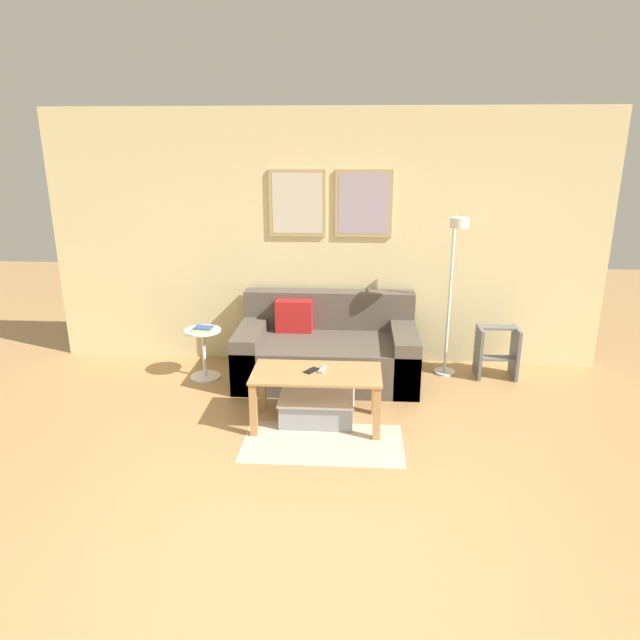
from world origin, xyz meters
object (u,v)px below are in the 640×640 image
object	(u,v)px
remote_control	(323,369)
book_stack	(203,329)
couch	(327,351)
floor_lamp	(454,273)
storage_bin	(317,409)
step_stool	(497,351)
side_table	(204,349)
cell_phone	(311,370)
coffee_table	(317,382)

from	to	relation	value
remote_control	book_stack	bearing A→B (deg)	157.67
couch	floor_lamp	size ratio (longest dim) A/B	1.08
couch	book_stack	bearing A→B (deg)	-174.65
storage_bin	remote_control	size ratio (longest dim) A/B	4.11
book_stack	step_stool	xyz separation A→B (m)	(2.84, 0.23, -0.24)
couch	book_stack	size ratio (longest dim) A/B	8.79
storage_bin	book_stack	world-z (taller)	book_stack
remote_control	side_table	bearing A→B (deg)	157.32
remote_control	storage_bin	bearing A→B (deg)	-171.53
book_stack	step_stool	distance (m)	2.86
storage_bin	step_stool	bearing A→B (deg)	32.31
side_table	cell_phone	size ratio (longest dim) A/B	3.53
couch	cell_phone	size ratio (longest dim) A/B	12.22
storage_bin	cell_phone	size ratio (longest dim) A/B	4.41
book_stack	couch	bearing A→B (deg)	5.35
storage_bin	remote_control	bearing A→B (deg)	-4.37
couch	cell_phone	xyz separation A→B (m)	(-0.07, -0.97, 0.19)
floor_lamp	book_stack	bearing A→B (deg)	-176.34
floor_lamp	step_stool	xyz separation A→B (m)	(0.48, 0.08, -0.79)
couch	floor_lamp	xyz separation A→B (m)	(1.18, 0.04, 0.78)
side_table	floor_lamp	bearing A→B (deg)	3.17
storage_bin	remote_control	distance (m)	0.36
coffee_table	side_table	size ratio (longest dim) A/B	2.10
book_stack	cell_phone	size ratio (longest dim) A/B	1.39
coffee_table	step_stool	distance (m)	2.03
cell_phone	storage_bin	bearing A→B (deg)	57.48
floor_lamp	remote_control	size ratio (longest dim) A/B	10.56
coffee_table	storage_bin	bearing A→B (deg)	92.16
remote_control	floor_lamp	bearing A→B (deg)	53.45
coffee_table	cell_phone	distance (m)	0.10
cell_phone	step_stool	xyz separation A→B (m)	(1.73, 1.09, -0.20)
side_table	cell_phone	bearing A→B (deg)	-38.13
couch	storage_bin	bearing A→B (deg)	-91.84
cell_phone	side_table	bearing A→B (deg)	174.55
side_table	remote_control	bearing A→B (deg)	-35.52
storage_bin	book_stack	bearing A→B (deg)	143.87
coffee_table	floor_lamp	xyz separation A→B (m)	(1.21, 1.04, 0.68)
book_stack	step_stool	world-z (taller)	book_stack
remote_control	cell_phone	distance (m)	0.09
couch	remote_control	xyz separation A→B (m)	(0.02, -0.96, 0.20)
cell_phone	step_stool	bearing A→B (deg)	64.82
side_table	step_stool	bearing A→B (deg)	4.17
remote_control	step_stool	bearing A→B (deg)	45.97
remote_control	cell_phone	world-z (taller)	remote_control
floor_lamp	book_stack	size ratio (longest dim) A/B	8.13
book_stack	cell_phone	bearing A→B (deg)	-37.81
storage_bin	floor_lamp	world-z (taller)	floor_lamp
storage_bin	book_stack	distance (m)	1.48
coffee_table	floor_lamp	world-z (taller)	floor_lamp
step_stool	coffee_table	bearing A→B (deg)	-146.60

